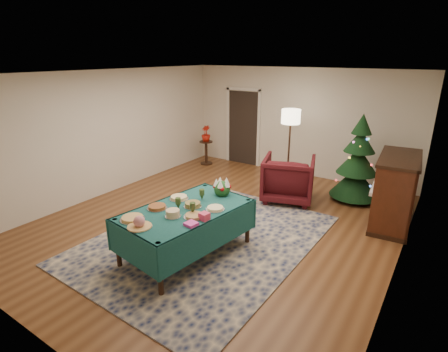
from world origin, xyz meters
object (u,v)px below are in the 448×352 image
Objects in this scene: christmas_tree at (358,162)px; side_table at (206,153)px; floor_lamp at (291,121)px; piano at (395,192)px; armchair at (288,177)px; buffet_table at (186,218)px; gift_box at (204,216)px; potted_plant at (206,137)px.

side_table is at bearing 175.65° from christmas_tree.
piano is at bearing -20.11° from floor_lamp.
christmas_tree reaches higher than piano.
armchair is 1.59× the size of side_table.
piano is (2.49, -0.91, -0.90)m from floor_lamp.
piano is at bearing 163.32° from armchair.
floor_lamp is at bearing 159.89° from piano.
piano is at bearing -12.33° from side_table.
side_table is (-2.61, 4.05, -0.30)m from buffet_table.
armchair is at bearing -65.85° from floor_lamp.
gift_box is 0.28× the size of potted_plant.
gift_box is at bearing -53.79° from potted_plant.
gift_box is at bearing -53.79° from side_table.
floor_lamp is (-0.42, 0.95, 1.00)m from armchair.
side_table is at bearing 167.67° from piano.
armchair is at bearing 81.89° from buffet_table.
christmas_tree is (1.60, 3.73, 0.21)m from buffet_table.
floor_lamp reaches higher than gift_box.
piano is (2.02, 3.07, -0.20)m from gift_box.
side_table is at bearing 122.79° from buffet_table.
potted_plant is (-3.07, 4.19, -0.04)m from gift_box.
armchair is at bearing -178.98° from piano.
floor_lamp is at bearing -4.43° from potted_plant.
potted_plant is 0.29× the size of piano.
buffet_table is 4.82m from potted_plant.
potted_plant is at bearing 175.57° from floor_lamp.
gift_box is 0.19× the size of side_table.
potted_plant is at bearing 126.21° from gift_box.
gift_box is 3.05m from armchair.
buffet_table is 2.02× the size of armchair.
potted_plant is at bearing 180.00° from side_table.
armchair is 0.69× the size of piano.
side_table is (-3.07, 4.19, -0.51)m from gift_box.
floor_lamp is at bearing -4.43° from side_table.
gift_box is 4.07m from floor_lamp.
potted_plant is at bearing 122.79° from buffet_table.
floor_lamp is at bearing 175.76° from christmas_tree.
christmas_tree is (4.21, -0.32, 0.05)m from potted_plant.
gift_box is 4.03m from christmas_tree.
buffet_table reaches higher than side_table.
potted_plant is 4.23m from christmas_tree.
potted_plant reaches higher than side_table.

